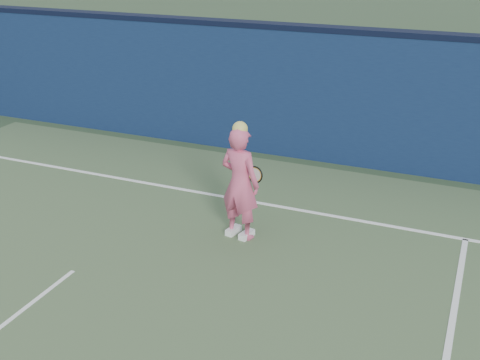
% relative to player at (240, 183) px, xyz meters
% --- Properties ---
extents(ground, '(80.00, 80.00, 0.00)m').
position_rel_player_xyz_m(ground, '(-1.67, -2.82, -0.86)').
color(ground, '#2D4228').
rests_on(ground, ground).
extents(backstop_wall, '(24.00, 0.40, 2.50)m').
position_rel_player_xyz_m(backstop_wall, '(-1.67, 3.68, 0.39)').
color(backstop_wall, '#0E1D3E').
rests_on(backstop_wall, ground).
extents(wall_cap, '(24.00, 0.42, 0.10)m').
position_rel_player_xyz_m(wall_cap, '(-1.67, 3.68, 1.69)').
color(wall_cap, black).
rests_on(wall_cap, backstop_wall).
extents(player, '(0.69, 0.52, 1.79)m').
position_rel_player_xyz_m(player, '(0.00, 0.00, 0.00)').
color(player, '#D15176').
rests_on(player, ground).
extents(racket, '(0.47, 0.24, 0.27)m').
position_rel_player_xyz_m(racket, '(0.06, 0.40, -0.01)').
color(racket, black).
rests_on(racket, ground).
extents(court_lines, '(11.00, 12.04, 0.01)m').
position_rel_player_xyz_m(court_lines, '(-1.67, -3.15, -0.85)').
color(court_lines, white).
rests_on(court_lines, court_surface).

